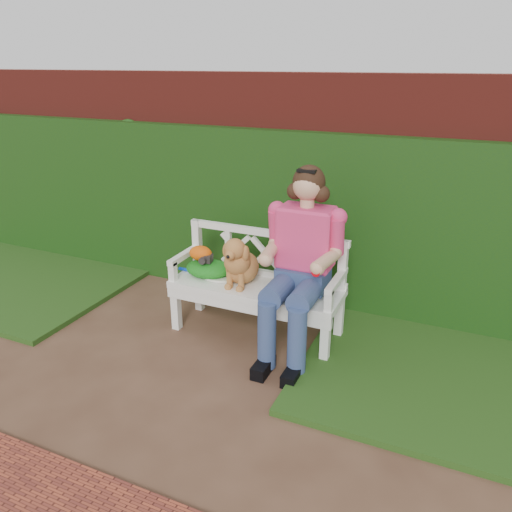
% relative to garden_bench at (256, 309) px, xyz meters
% --- Properties ---
extents(ground, '(60.00, 60.00, 0.00)m').
position_rel_garden_bench_xyz_m(ground, '(-0.56, -0.89, -0.24)').
color(ground, '#472D1F').
extents(brick_wall, '(10.00, 0.30, 2.20)m').
position_rel_garden_bench_xyz_m(brick_wall, '(-0.56, 1.01, 0.86)').
color(brick_wall, maroon).
rests_on(brick_wall, ground).
extents(ivy_hedge, '(10.00, 0.18, 1.70)m').
position_rel_garden_bench_xyz_m(ivy_hedge, '(-0.56, 0.79, 0.61)').
color(ivy_hedge, '#1B420B').
rests_on(ivy_hedge, ground).
extents(grass_left, '(2.60, 2.00, 0.05)m').
position_rel_garden_bench_xyz_m(grass_left, '(-2.96, 0.01, -0.21)').
color(grass_left, '#1D3C10').
rests_on(grass_left, ground).
extents(grass_right, '(2.60, 2.00, 0.05)m').
position_rel_garden_bench_xyz_m(grass_right, '(1.84, 0.01, -0.21)').
color(grass_right, '#1D3C10').
rests_on(grass_right, ground).
extents(garden_bench, '(1.64, 0.79, 0.48)m').
position_rel_garden_bench_xyz_m(garden_bench, '(0.00, 0.00, 0.00)').
color(garden_bench, white).
rests_on(garden_bench, ground).
extents(seated_woman, '(0.86, 1.03, 1.60)m').
position_rel_garden_bench_xyz_m(seated_woman, '(0.43, -0.02, 0.56)').
color(seated_woman, '#C74C5C').
rests_on(seated_woman, ground).
extents(dog, '(0.38, 0.47, 0.46)m').
position_rel_garden_bench_xyz_m(dog, '(-0.13, -0.03, 0.47)').
color(dog, '#B38C45').
rests_on(dog, garden_bench).
extents(tennis_racket, '(0.66, 0.39, 0.03)m').
position_rel_garden_bench_xyz_m(tennis_racket, '(-0.39, 0.01, 0.25)').
color(tennis_racket, silver).
rests_on(tennis_racket, garden_bench).
extents(green_bag, '(0.51, 0.45, 0.14)m').
position_rel_garden_bench_xyz_m(green_bag, '(-0.48, 0.01, 0.31)').
color(green_bag, '#2B7324').
rests_on(green_bag, garden_bench).
extents(camera_item, '(0.12, 0.09, 0.07)m').
position_rel_garden_bench_xyz_m(camera_item, '(-0.48, -0.02, 0.42)').
color(camera_item, '#262423').
rests_on(camera_item, green_bag).
extents(baseball_glove, '(0.23, 0.18, 0.13)m').
position_rel_garden_bench_xyz_m(baseball_glove, '(-0.54, -0.00, 0.45)').
color(baseball_glove, '#D15009').
rests_on(baseball_glove, green_bag).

